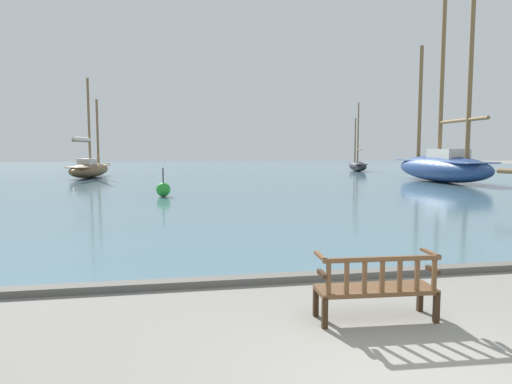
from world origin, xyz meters
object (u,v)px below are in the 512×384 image
park_bench (376,286)px  sailboat_mid_port (441,164)px  sailboat_outer_port (358,165)px  channel_buoy (163,189)px  sailboat_nearest_starboard (89,168)px

park_bench → sailboat_mid_port: bearing=55.8°
sailboat_outer_port → channel_buoy: size_ratio=5.11×
sailboat_mid_port → channel_buoy: size_ratio=9.68×
park_bench → channel_buoy: size_ratio=1.19×
sailboat_outer_port → sailboat_nearest_starboard: (-25.34, -6.39, 0.16)m
sailboat_mid_port → sailboat_nearest_starboard: bearing=159.1°
sailboat_mid_port → sailboat_outer_port: sailboat_mid_port is taller
sailboat_outer_port → channel_buoy: sailboat_outer_port is taller
sailboat_nearest_starboard → channel_buoy: 17.19m
park_bench → channel_buoy: 16.64m
park_bench → sailboat_nearest_starboard: sailboat_nearest_starboard is taller
sailboat_outer_port → channel_buoy: (-19.31, -22.49, -0.26)m
sailboat_mid_port → sailboat_nearest_starboard: sailboat_mid_port is taller
sailboat_mid_port → sailboat_outer_port: bearing=87.8°
sailboat_outer_port → sailboat_nearest_starboard: 26.14m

